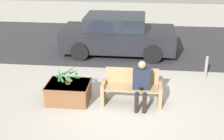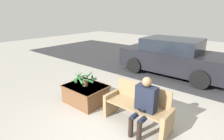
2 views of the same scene
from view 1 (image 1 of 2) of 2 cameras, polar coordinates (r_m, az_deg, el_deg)
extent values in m
plane|color=#9E998E|center=(8.09, 2.38, -6.83)|extent=(30.00, 30.00, 0.00)
cube|color=#2D2D30|center=(13.29, 4.06, 5.07)|extent=(20.00, 6.00, 0.01)
cube|color=#8C704C|center=(8.20, -1.58, -4.10)|extent=(0.09, 0.54, 0.58)
cube|color=#8C704C|center=(8.16, 8.74, -4.55)|extent=(0.09, 0.54, 0.58)
cube|color=#8C704C|center=(8.07, 3.59, -3.28)|extent=(1.38, 0.50, 0.04)
cube|color=#8C704C|center=(8.20, 3.71, -1.03)|extent=(1.38, 0.04, 0.43)
cube|color=black|center=(7.91, 5.42, -1.54)|extent=(0.44, 0.22, 0.55)
sphere|color=#8C6647|center=(7.74, 5.51, 0.95)|extent=(0.20, 0.20, 0.20)
cylinder|color=black|center=(7.87, 4.58, -4.31)|extent=(0.11, 0.40, 0.11)
cylinder|color=black|center=(7.87, 6.02, -4.37)|extent=(0.11, 0.40, 0.11)
cylinder|color=black|center=(7.79, 4.48, -6.36)|extent=(0.10, 0.10, 0.42)
cylinder|color=black|center=(7.79, 5.95, -6.42)|extent=(0.10, 0.10, 0.42)
cube|color=black|center=(7.77, 5.34, -3.43)|extent=(0.07, 0.09, 0.12)
cube|color=brown|center=(8.36, -7.92, -4.05)|extent=(1.08, 0.86, 0.51)
cube|color=brown|center=(8.25, -8.01, -2.57)|extent=(1.13, 0.91, 0.04)
cylinder|color=brown|center=(8.21, -8.05, -1.89)|extent=(0.14, 0.14, 0.18)
cone|color=#26602D|center=(8.14, -6.59, -0.87)|extent=(0.15, 0.45, 0.19)
cone|color=#26602D|center=(8.23, -6.97, -0.28)|extent=(0.35, 0.34, 0.28)
cone|color=#26602D|center=(8.27, -7.66, 0.02)|extent=(0.40, 0.13, 0.33)
cone|color=#26602D|center=(8.33, -8.87, -0.57)|extent=(0.37, 0.36, 0.15)
cone|color=#26602D|center=(8.16, -9.58, -0.86)|extent=(0.15, 0.45, 0.22)
cone|color=#26602D|center=(8.08, -9.48, -1.02)|extent=(0.30, 0.40, 0.24)
cone|color=#26602D|center=(7.97, -8.69, -1.17)|extent=(0.43, 0.14, 0.27)
cone|color=#26602D|center=(7.98, -7.27, -1.21)|extent=(0.34, 0.37, 0.23)
cube|color=black|center=(11.74, 1.11, 5.81)|extent=(4.17, 1.80, 0.78)
cube|color=black|center=(11.59, 0.62, 8.83)|extent=(2.17, 1.66, 0.49)
cylinder|color=black|center=(10.94, 7.45, 2.84)|extent=(0.65, 0.18, 0.65)
cylinder|color=black|center=(12.65, 7.34, 5.55)|extent=(0.65, 0.18, 0.65)
cylinder|color=black|center=(11.16, -5.94, 3.32)|extent=(0.65, 0.18, 0.65)
cylinder|color=black|center=(12.85, -4.32, 5.94)|extent=(0.65, 0.18, 0.65)
cylinder|color=slate|center=(10.11, 16.82, 0.34)|extent=(0.09, 0.09, 0.63)
sphere|color=slate|center=(9.99, 17.04, 2.17)|extent=(0.10, 0.10, 0.10)
camera|label=2|loc=(4.74, 24.30, 2.12)|focal=28.00mm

